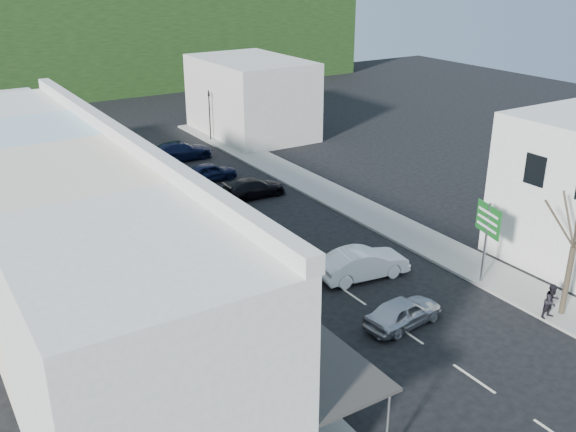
% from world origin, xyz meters
% --- Properties ---
extents(ground, '(120.00, 120.00, 0.00)m').
position_xyz_m(ground, '(0.00, 0.00, 0.00)').
color(ground, black).
rests_on(ground, ground).
extents(sidewalk_left, '(3.00, 52.00, 0.15)m').
position_xyz_m(sidewalk_left, '(-7.50, 10.00, 0.07)').
color(sidewalk_left, gray).
rests_on(sidewalk_left, ground).
extents(sidewalk_right, '(3.00, 52.00, 0.15)m').
position_xyz_m(sidewalk_right, '(7.50, 10.00, 0.07)').
color(sidewalk_right, gray).
rests_on(sidewalk_right, ground).
extents(shopfront_row, '(8.25, 30.00, 8.00)m').
position_xyz_m(shopfront_row, '(-12.49, 5.00, 4.00)').
color(shopfront_row, beige).
rests_on(shopfront_row, ground).
extents(distant_block_right, '(8.00, 12.00, 7.00)m').
position_xyz_m(distant_block_right, '(11.00, 30.00, 3.50)').
color(distant_block_right, '#B7B2A8').
rests_on(distant_block_right, ground).
extents(hillside, '(80.00, 26.00, 14.00)m').
position_xyz_m(hillside, '(-1.45, 65.09, 6.73)').
color(hillside, black).
rests_on(hillside, ground).
extents(bus, '(3.13, 11.72, 3.10)m').
position_xyz_m(bus, '(-3.69, 10.12, 1.55)').
color(bus, '#ECB300').
rests_on(bus, ground).
extents(car_silver, '(4.56, 2.23, 1.40)m').
position_xyz_m(car_silver, '(0.27, -3.43, 0.70)').
color(car_silver, silver).
rests_on(car_silver, ground).
extents(car_white, '(4.60, 2.35, 1.40)m').
position_xyz_m(car_white, '(1.65, 1.27, 0.70)').
color(car_white, white).
rests_on(car_white, ground).
extents(car_red, '(4.81, 2.49, 1.40)m').
position_xyz_m(car_red, '(-4.92, 1.72, 0.70)').
color(car_red, maroon).
rests_on(car_red, ground).
extents(car_black_near, '(4.55, 1.98, 1.40)m').
position_xyz_m(car_black_near, '(2.78, 14.88, 0.70)').
color(car_black_near, black).
rests_on(car_black_near, ground).
extents(car_navy_mid, '(4.42, 1.86, 1.40)m').
position_xyz_m(car_navy_mid, '(1.65, 19.63, 0.70)').
color(car_navy_mid, black).
rests_on(car_navy_mid, ground).
extents(car_black_far, '(4.51, 2.09, 1.40)m').
position_xyz_m(car_black_far, '(-2.59, 18.45, 0.70)').
color(car_black_far, black).
rests_on(car_black_far, ground).
extents(car_navy_far, '(4.51, 1.87, 1.40)m').
position_xyz_m(car_navy_far, '(1.90, 25.74, 0.70)').
color(car_navy_far, black).
rests_on(car_navy_far, ground).
extents(pedestrian_left, '(0.47, 0.64, 1.70)m').
position_xyz_m(pedestrian_left, '(-7.76, 2.28, 1.00)').
color(pedestrian_left, black).
rests_on(pedestrian_left, sidewalk_left).
extents(pedestrian_right, '(0.73, 0.50, 1.70)m').
position_xyz_m(pedestrian_right, '(6.30, -6.73, 1.00)').
color(pedestrian_right, black).
rests_on(pedestrian_right, sidewalk_right).
extents(direction_sign, '(1.22, 2.11, 4.43)m').
position_xyz_m(direction_sign, '(6.40, -2.51, 2.22)').
color(direction_sign, '#13581C').
rests_on(direction_sign, ground).
extents(street_tree, '(3.77, 3.77, 7.09)m').
position_xyz_m(street_tree, '(7.14, -6.77, 3.54)').
color(street_tree, '#32291D').
rests_on(street_tree, ground).
extents(traffic_signal, '(0.55, 0.96, 4.60)m').
position_xyz_m(traffic_signal, '(6.60, 29.80, 2.30)').
color(traffic_signal, black).
rests_on(traffic_signal, ground).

